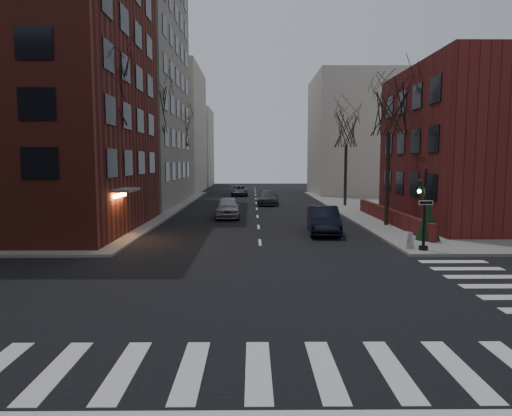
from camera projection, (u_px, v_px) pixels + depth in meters
The scene contains 22 objects.
ground at pixel (267, 314), 13.44m from camera, with size 160.00×160.00×0.00m, color black.
building_left_brick at pixel (14, 90), 28.81m from camera, with size 15.00×15.00×18.00m, color maroon.
building_left_tan at pixel (87, 66), 45.69m from camera, with size 18.00×18.00×28.00m, color gray.
building_right_brick at pixel (494, 147), 31.91m from camera, with size 12.00×14.00×11.00m, color maroon.
low_wall_right at pixel (389, 216), 32.35m from camera, with size 0.35×16.00×1.00m, color maroon.
building_distant_la at pixel (153, 131), 67.11m from camera, with size 14.00×16.00×18.00m, color beige.
building_distant_ra at pixel (365, 136), 62.48m from camera, with size 14.00×14.00×16.00m, color beige.
building_distant_lb at pixel (184, 148), 84.24m from camera, with size 10.00×12.00×14.00m, color beige.
traffic_signal at pixel (423, 215), 22.26m from camera, with size 0.76×0.44×4.00m.
tree_left_a at pixel (108, 93), 26.43m from camera, with size 4.18×4.18×10.26m.
tree_left_b at pixel (153, 109), 38.32m from camera, with size 4.40×4.40×10.80m.
tree_left_c at pixel (179, 130), 52.34m from camera, with size 3.96×3.96×9.72m.
tree_right_a at pixel (389, 109), 30.60m from camera, with size 3.96×3.96×9.72m.
tree_right_b at pixel (346, 130), 44.57m from camera, with size 3.74×3.74×9.18m.
streetlamp_near at pixel (151, 165), 34.82m from camera, with size 0.36×0.36×6.28m.
streetlamp_far at pixel (188, 164), 54.72m from camera, with size 0.36×0.36×6.28m.
parked_sedan at pixel (323, 220), 28.35m from camera, with size 1.79×5.15×1.70m, color black.
car_lane_silver at pixel (227, 207), 36.40m from camera, with size 1.97×4.91×1.67m, color #A09FA5.
car_lane_gray at pixel (268, 198), 47.42m from camera, with size 2.09×5.14×1.49m, color #3B3B40.
car_lane_far at pixel (239, 191), 59.78m from camera, with size 2.18×4.74×1.32m, color #45464B.
sandwich_board at pixel (406, 240), 22.82m from camera, with size 0.38×0.53×0.85m, color white.
evergreen_shrub at pixel (428, 220), 25.22m from camera, with size 1.31×1.31×2.18m, color black.
Camera 1 is at (-0.43, -13.05, 4.49)m, focal length 32.00 mm.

